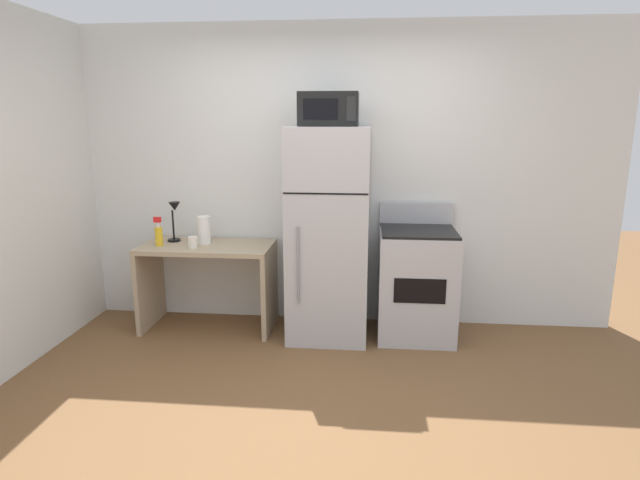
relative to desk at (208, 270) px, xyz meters
The scene contains 10 objects.
ground_plane 1.77m from the desk, 52.96° to the right, with size 12.00×12.00×0.00m, color brown.
wall_back_white 1.33m from the desk, 19.19° to the left, with size 5.00×0.10×2.60m, color silver.
desk is the anchor object (origin of this frame).
desk_lamp 0.57m from the desk, 164.43° to the left, with size 0.14×0.12×0.35m.
paper_towel_roll 0.35m from the desk, 128.27° to the left, with size 0.11×0.11×0.24m, color white.
coffee_mug 0.31m from the desk, 123.96° to the right, with size 0.08×0.08×0.10m, color white.
spray_bottle 0.52m from the desk, 169.53° to the right, with size 0.06×0.06×0.25m.
refrigerator 1.11m from the desk, ahead, with size 0.65×0.68×1.75m.
microwave 1.72m from the desk, ahead, with size 0.46×0.35×0.26m.
oven_range 1.79m from the desk, ahead, with size 0.63×0.61×1.10m.
Camera 1 is at (0.37, -2.87, 1.79)m, focal length 29.07 mm.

